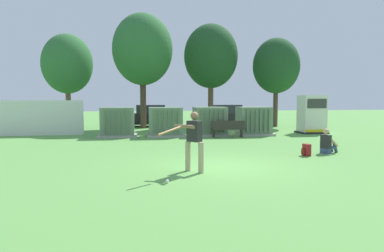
{
  "coord_description": "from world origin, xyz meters",
  "views": [
    {
      "loc": [
        -2.43,
        -10.54,
        2.13
      ],
      "look_at": [
        -0.36,
        3.5,
        1.0
      ],
      "focal_mm": 32.92,
      "sensor_mm": 36.0,
      "label": 1
    }
  ],
  "objects_px": {
    "transformer_mid_east": "(210,122)",
    "sports_ball": "(167,181)",
    "transformer_east": "(254,121)",
    "seated_spectator": "(327,144)",
    "batter": "(193,138)",
    "transformer_mid_west": "(165,122)",
    "transformer_west": "(118,122)",
    "park_bench": "(228,128)",
    "backpack": "(306,150)",
    "generator_enclosure": "(312,114)",
    "parked_car_left_of_center": "(224,116)",
    "parked_car_leftmost": "(149,116)"
  },
  "relations": [
    {
      "from": "transformer_mid_east",
      "to": "parked_car_left_of_center",
      "type": "xyz_separation_m",
      "value": [
        2.48,
        6.73,
        -0.04
      ]
    },
    {
      "from": "park_bench",
      "to": "seated_spectator",
      "type": "bearing_deg",
      "value": -67.4
    },
    {
      "from": "parked_car_left_of_center",
      "to": "park_bench",
      "type": "bearing_deg",
      "value": -102.21
    },
    {
      "from": "sports_ball",
      "to": "generator_enclosure",
      "type": "bearing_deg",
      "value": 49.62
    },
    {
      "from": "backpack",
      "to": "parked_car_left_of_center",
      "type": "distance_m",
      "value": 14.26
    },
    {
      "from": "seated_spectator",
      "to": "parked_car_leftmost",
      "type": "xyz_separation_m",
      "value": [
        -6.49,
        14.16,
        0.38
      ]
    },
    {
      "from": "transformer_east",
      "to": "generator_enclosure",
      "type": "bearing_deg",
      "value": 8.2
    },
    {
      "from": "transformer_mid_west",
      "to": "seated_spectator",
      "type": "bearing_deg",
      "value": -50.38
    },
    {
      "from": "seated_spectator",
      "to": "batter",
      "type": "bearing_deg",
      "value": -154.5
    },
    {
      "from": "batter",
      "to": "parked_car_leftmost",
      "type": "distance_m",
      "value": 16.88
    },
    {
      "from": "backpack",
      "to": "parked_car_leftmost",
      "type": "relative_size",
      "value": 0.1
    },
    {
      "from": "backpack",
      "to": "transformer_mid_west",
      "type": "bearing_deg",
      "value": 122.26
    },
    {
      "from": "transformer_mid_east",
      "to": "generator_enclosure",
      "type": "height_order",
      "value": "generator_enclosure"
    },
    {
      "from": "sports_ball",
      "to": "seated_spectator",
      "type": "distance_m",
      "value": 7.58
    },
    {
      "from": "parked_car_leftmost",
      "to": "generator_enclosure",
      "type": "bearing_deg",
      "value": -34.75
    },
    {
      "from": "transformer_west",
      "to": "transformer_east",
      "type": "xyz_separation_m",
      "value": [
        7.71,
        -0.27,
        0.0
      ]
    },
    {
      "from": "transformer_mid_west",
      "to": "parked_car_leftmost",
      "type": "bearing_deg",
      "value": 95.83
    },
    {
      "from": "seated_spectator",
      "to": "parked_car_left_of_center",
      "type": "height_order",
      "value": "parked_car_left_of_center"
    },
    {
      "from": "park_bench",
      "to": "batter",
      "type": "xyz_separation_m",
      "value": [
        -3.2,
        -8.59,
        0.44
      ]
    },
    {
      "from": "transformer_east",
      "to": "seated_spectator",
      "type": "distance_m",
      "value": 6.95
    },
    {
      "from": "park_bench",
      "to": "batter",
      "type": "relative_size",
      "value": 1.05
    },
    {
      "from": "transformer_west",
      "to": "sports_ball",
      "type": "xyz_separation_m",
      "value": [
        1.89,
        -11.08,
        -0.74
      ]
    },
    {
      "from": "transformer_west",
      "to": "transformer_mid_west",
      "type": "bearing_deg",
      "value": -5.02
    },
    {
      "from": "generator_enclosure",
      "to": "seated_spectator",
      "type": "relative_size",
      "value": 2.39
    },
    {
      "from": "batter",
      "to": "seated_spectator",
      "type": "distance_m",
      "value": 6.29
    },
    {
      "from": "generator_enclosure",
      "to": "parked_car_leftmost",
      "type": "relative_size",
      "value": 0.55
    },
    {
      "from": "transformer_mid_east",
      "to": "backpack",
      "type": "relative_size",
      "value": 4.77
    },
    {
      "from": "transformer_west",
      "to": "backpack",
      "type": "relative_size",
      "value": 4.77
    },
    {
      "from": "park_bench",
      "to": "batter",
      "type": "height_order",
      "value": "batter"
    },
    {
      "from": "generator_enclosure",
      "to": "parked_car_left_of_center",
      "type": "xyz_separation_m",
      "value": [
        -3.91,
        6.33,
        -0.38
      ]
    },
    {
      "from": "transformer_mid_west",
      "to": "batter",
      "type": "height_order",
      "value": "batter"
    },
    {
      "from": "transformer_mid_west",
      "to": "transformer_mid_east",
      "type": "height_order",
      "value": "same"
    },
    {
      "from": "seated_spectator",
      "to": "park_bench",
      "type": "bearing_deg",
      "value": 112.6
    },
    {
      "from": "parked_car_leftmost",
      "to": "sports_ball",
      "type": "bearing_deg",
      "value": -90.01
    },
    {
      "from": "generator_enclosure",
      "to": "batter",
      "type": "distance_m",
      "value": 13.46
    },
    {
      "from": "transformer_mid_east",
      "to": "batter",
      "type": "xyz_separation_m",
      "value": [
        -2.44,
        -9.76,
        0.19
      ]
    },
    {
      "from": "parked_car_left_of_center",
      "to": "transformer_east",
      "type": "bearing_deg",
      "value": -89.43
    },
    {
      "from": "transformer_mid_east",
      "to": "generator_enclosure",
      "type": "distance_m",
      "value": 6.41
    },
    {
      "from": "transformer_mid_east",
      "to": "generator_enclosure",
      "type": "relative_size",
      "value": 0.91
    },
    {
      "from": "park_bench",
      "to": "seated_spectator",
      "type": "relative_size",
      "value": 1.89
    },
    {
      "from": "seated_spectator",
      "to": "parked_car_leftmost",
      "type": "relative_size",
      "value": 0.23
    },
    {
      "from": "batter",
      "to": "backpack",
      "type": "xyz_separation_m",
      "value": [
        4.57,
        2.25,
        -0.76
      ]
    },
    {
      "from": "transformer_west",
      "to": "park_bench",
      "type": "xyz_separation_m",
      "value": [
        5.93,
        -1.29,
        -0.25
      ]
    },
    {
      "from": "park_bench",
      "to": "sports_ball",
      "type": "relative_size",
      "value": 20.22
    },
    {
      "from": "batter",
      "to": "transformer_west",
      "type": "bearing_deg",
      "value": 105.43
    },
    {
      "from": "transformer_mid_east",
      "to": "sports_ball",
      "type": "relative_size",
      "value": 23.33
    },
    {
      "from": "transformer_east",
      "to": "park_bench",
      "type": "relative_size",
      "value": 1.15
    },
    {
      "from": "backpack",
      "to": "generator_enclosure",
      "type": "bearing_deg",
      "value": 61.76
    },
    {
      "from": "batter",
      "to": "sports_ball",
      "type": "height_order",
      "value": "batter"
    },
    {
      "from": "sports_ball",
      "to": "seated_spectator",
      "type": "bearing_deg",
      "value": 30.97
    }
  ]
}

